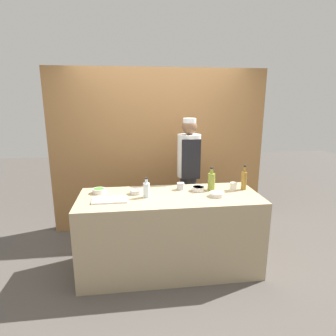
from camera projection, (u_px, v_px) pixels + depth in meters
ground_plane at (170, 267)px, 3.37m from camera, size 14.00×14.00×0.00m
cabinet_wall at (159, 151)px, 4.27m from camera, size 3.18×0.18×2.40m
counter at (170, 232)px, 3.27m from camera, size 2.04×0.79×0.91m
sauce_bowl_brown at (198, 189)px, 3.31m from camera, size 0.16×0.16×0.05m
sauce_bowl_green at (99, 191)px, 3.23m from camera, size 0.15×0.15×0.05m
sauce_bowl_purple at (136, 191)px, 3.21m from camera, size 0.14×0.14×0.05m
sauce_bowl_orange at (217, 194)px, 3.13m from camera, size 0.16×0.16×0.05m
cutting_board at (110, 200)px, 2.98m from camera, size 0.37×0.19×0.02m
bottle_clear at (146, 190)px, 3.08m from camera, size 0.07×0.07×0.22m
bottle_oil at (211, 181)px, 3.32m from camera, size 0.09×0.09×0.28m
bottle_vinegar at (244, 180)px, 3.34m from camera, size 0.06×0.06×0.30m
cup_steel at (181, 186)px, 3.36m from camera, size 0.09×0.09×0.08m
cup_cream at (233, 186)px, 3.33m from camera, size 0.08×0.08×0.09m
chef_center at (189, 175)px, 3.82m from camera, size 0.31×0.31×1.72m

